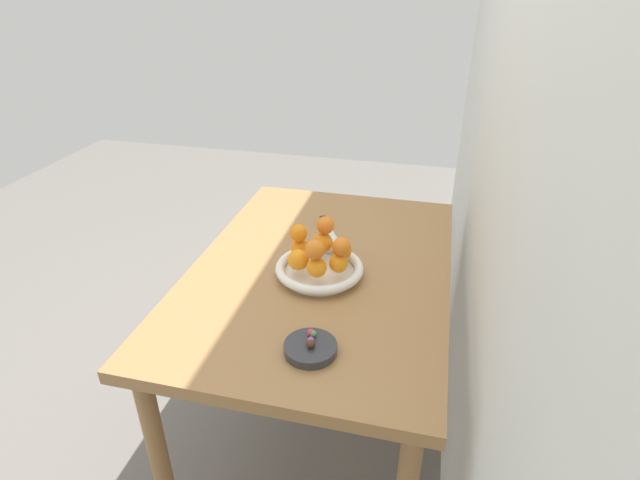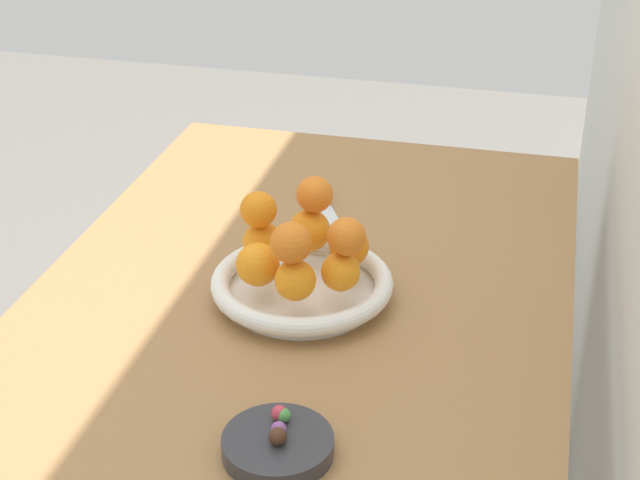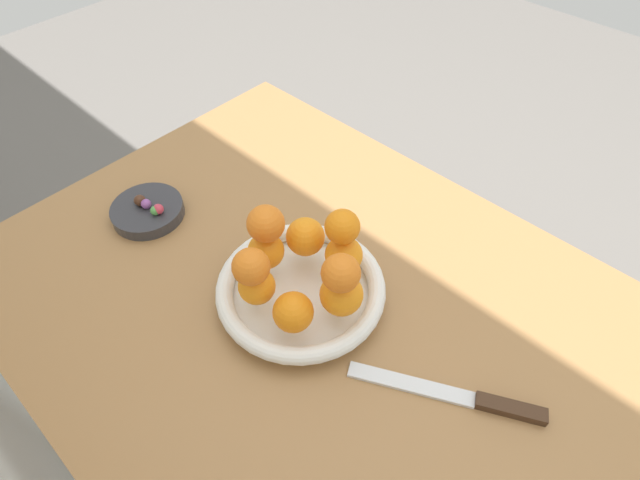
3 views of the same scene
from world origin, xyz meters
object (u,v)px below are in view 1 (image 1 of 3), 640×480
object	(u,v)px
candy_ball_0	(311,333)
orange_6	(315,250)
orange_8	(298,233)
candy_ball_3	(313,334)
orange_1	(322,243)
dining_table	(321,291)
fruit_bowl	(319,269)
candy_ball_2	(311,340)
orange_9	(325,225)
orange_5	(338,263)
candy_ball_1	(311,344)
knife	(330,231)
orange_7	(341,247)
orange_2	(300,248)
candy_dish	(310,348)
orange_4	(317,268)
orange_0	(342,251)
orange_3	(298,260)

from	to	relation	value
candy_ball_0	orange_6	bearing A→B (deg)	-168.24
orange_8	candy_ball_3	distance (m)	0.35
orange_1	candy_ball_0	xyz separation A→B (m)	(0.36, 0.06, -0.04)
dining_table	candy_ball_0	distance (m)	0.37
fruit_bowl	candy_ball_2	distance (m)	0.32
orange_1	orange_9	xyz separation A→B (m)	(-0.00, 0.01, 0.06)
orange_5	candy_ball_1	size ratio (longest dim) A/B	2.63
knife	orange_7	bearing A→B (deg)	18.31
orange_5	orange_6	distance (m)	0.09
orange_2	candy_ball_2	xyz separation A→B (m)	(0.35, 0.12, -0.04)
candy_dish	orange_1	xyz separation A→B (m)	(-0.40, -0.07, 0.06)
fruit_bowl	candy_ball_1	bearing A→B (deg)	10.29
orange_8	orange_4	bearing A→B (deg)	41.86
orange_2	orange_4	size ratio (longest dim) A/B	1.03
candy_ball_2	knife	size ratio (longest dim) A/B	0.07
orange_4	candy_ball_0	xyz separation A→B (m)	(0.23, 0.04, -0.04)
candy_ball_0	candy_ball_2	bearing A→B (deg)	14.43
orange_8	candy_ball_0	xyz separation A→B (m)	(0.31, 0.12, -0.09)
orange_9	orange_5	bearing A→B (deg)	31.22
fruit_bowl	orange_1	size ratio (longest dim) A/B	4.17
orange_1	candy_dish	bearing A→B (deg)	9.51
orange_6	orange_0	bearing A→B (deg)	152.88
orange_0	orange_2	xyz separation A→B (m)	(0.02, -0.12, 0.00)
orange_4	orange_7	world-z (taller)	orange_7
orange_3	orange_8	world-z (taller)	orange_8
orange_9	candy_ball_1	size ratio (longest dim) A/B	2.59
fruit_bowl	orange_2	xyz separation A→B (m)	(-0.03, -0.06, 0.05)
orange_6	candy_ball_2	size ratio (longest dim) A/B	3.15
fruit_bowl	orange_6	bearing A→B (deg)	2.56
orange_7	orange_1	bearing A→B (deg)	-141.13
candy_ball_3	dining_table	bearing A→B (deg)	-169.52
fruit_bowl	candy_ball_1	xyz separation A→B (m)	(0.33, 0.06, 0.01)
dining_table	fruit_bowl	world-z (taller)	fruit_bowl
orange_5	orange_7	xyz separation A→B (m)	(-0.00, 0.01, 0.05)
orange_2	candy_dish	bearing A→B (deg)	19.15
orange_2	orange_6	xyz separation A→B (m)	(0.09, 0.07, 0.05)
candy_dish	candy_ball_1	xyz separation A→B (m)	(0.01, 0.00, 0.02)
dining_table	candy_ball_1	size ratio (longest dim) A/B	54.24
orange_8	candy_dish	bearing A→B (deg)	19.86
dining_table	orange_0	size ratio (longest dim) A/B	19.49
orange_7	orange_9	distance (m)	0.12
dining_table	orange_9	world-z (taller)	orange_9
fruit_bowl	candy_ball_3	world-z (taller)	fruit_bowl
dining_table	orange_8	distance (m)	0.22
fruit_bowl	orange_8	size ratio (longest dim) A/B	4.97
orange_0	orange_6	world-z (taller)	orange_6
orange_1	orange_5	world-z (taller)	orange_1
orange_9	candy_ball_2	world-z (taller)	orange_9
fruit_bowl	orange_7	bearing A→B (deg)	71.68
candy_ball_1	candy_ball_2	size ratio (longest dim) A/B	1.16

